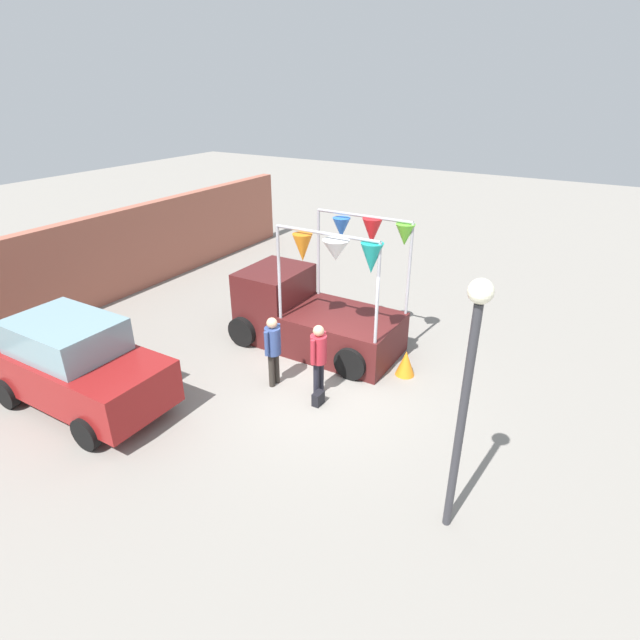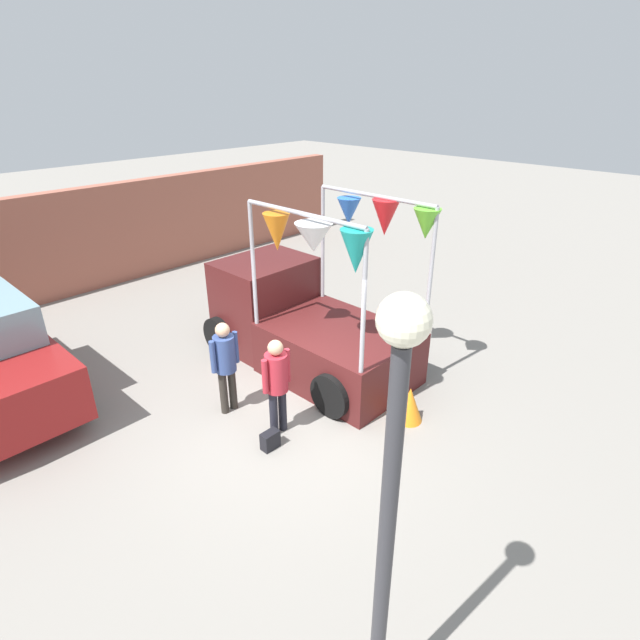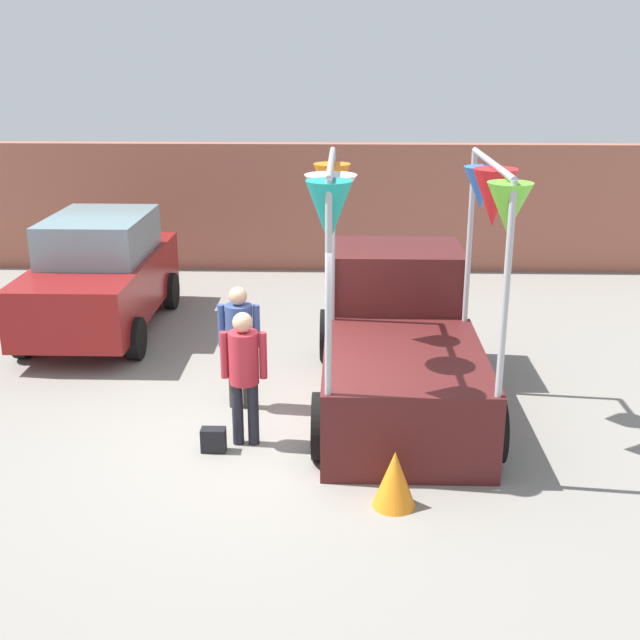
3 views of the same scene
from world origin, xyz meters
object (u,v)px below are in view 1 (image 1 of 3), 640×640
at_px(handbag, 318,398).
at_px(folded_kite_bundle_tangerine, 406,363).
at_px(person_vendor, 273,345).
at_px(street_lamp, 468,378).
at_px(vendor_truck, 308,311).
at_px(person_customer, 319,354).
at_px(parked_car, 76,364).

relative_size(handbag, folded_kite_bundle_tangerine, 0.47).
xyz_separation_m(person_vendor, street_lamp, (-1.82, -4.46, 1.60)).
height_order(handbag, street_lamp, street_lamp).
relative_size(vendor_truck, handbag, 14.50).
bearing_deg(street_lamp, folded_kite_bundle_tangerine, 30.41).
distance_m(person_vendor, handbag, 1.48).
bearing_deg(handbag, vendor_truck, 36.16).
height_order(vendor_truck, handbag, vendor_truck).
bearing_deg(vendor_truck, person_customer, -142.73).
xyz_separation_m(parked_car, person_vendor, (2.62, -2.95, 0.02)).
bearing_deg(person_customer, vendor_truck, 37.27).
height_order(person_customer, handbag, person_customer).
distance_m(person_vendor, street_lamp, 5.08).
height_order(parked_car, street_lamp, street_lamp).
bearing_deg(vendor_truck, parked_car, 151.03).
bearing_deg(parked_car, person_customer, -54.76).
bearing_deg(person_vendor, handbag, -97.75).
distance_m(vendor_truck, parked_car, 5.30).
bearing_deg(handbag, folded_kite_bundle_tangerine, -28.86).
distance_m(person_customer, handbag, 0.92).
bearing_deg(vendor_truck, street_lamp, -128.42).
relative_size(person_customer, street_lamp, 0.41).
relative_size(vendor_truck, person_vendor, 2.53).
bearing_deg(folded_kite_bundle_tangerine, person_vendor, 128.27).
distance_m(parked_car, person_customer, 4.86).
distance_m(person_customer, folded_kite_bundle_tangerine, 2.20).
height_order(person_vendor, folded_kite_bundle_tangerine, person_vendor).
distance_m(handbag, folded_kite_bundle_tangerine, 2.29).
relative_size(parked_car, handbag, 14.29).
xyz_separation_m(parked_car, street_lamp, (0.80, -7.41, 1.62)).
distance_m(vendor_truck, folded_kite_bundle_tangerine, 2.77).
bearing_deg(vendor_truck, folded_kite_bundle_tangerine, -94.01).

